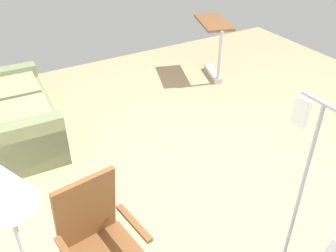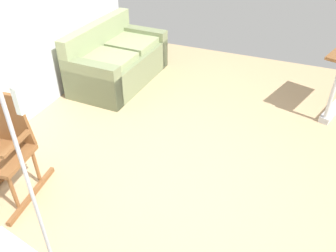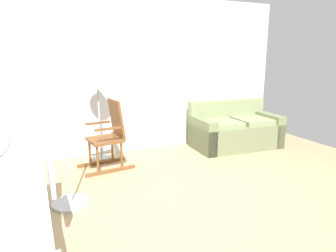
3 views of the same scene
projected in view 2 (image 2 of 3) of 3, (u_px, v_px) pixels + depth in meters
ground_plane at (200, 189)px, 3.49m from camera, size 6.84×6.84×0.00m
couch at (117, 62)px, 5.22m from camera, size 1.64×0.92×0.85m
rocking_chair at (5, 148)px, 3.23m from camera, size 0.82×0.57×1.05m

